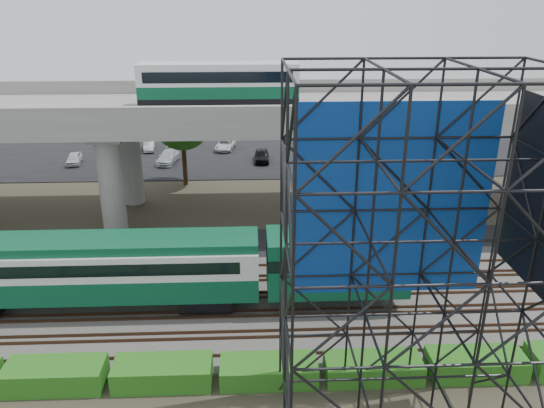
{
  "coord_description": "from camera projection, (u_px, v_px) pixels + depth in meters",
  "views": [
    {
      "loc": [
        0.28,
        -24.74,
        17.19
      ],
      "look_at": [
        1.59,
        6.0,
        4.96
      ],
      "focal_mm": 35.0,
      "sensor_mm": 36.0,
      "label": 1
    }
  ],
  "objects": [
    {
      "name": "scaffold_tower",
      "position": [
        409.0,
        279.0,
        19.37
      ],
      "size": [
        9.36,
        6.36,
        15.0
      ],
      "color": "black",
      "rests_on": "ground"
    },
    {
      "name": "overpass",
      "position": [
        244.0,
        118.0,
        41.12
      ],
      "size": [
        80.0,
        12.0,
        12.4
      ],
      "color": "#9E9B93",
      "rests_on": "ground"
    },
    {
      "name": "parked_cars",
      "position": [
        248.0,
        151.0,
        59.9
      ],
      "size": [
        38.01,
        9.53,
        1.31
      ],
      "color": "silver",
      "rests_on": "parking_lot"
    },
    {
      "name": "harbor_water",
      "position": [
        248.0,
        114.0,
        81.29
      ],
      "size": [
        140.0,
        40.0,
        0.03
      ],
      "primitive_type": "cube",
      "color": "slate",
      "rests_on": "ground"
    },
    {
      "name": "trees",
      "position": [
        188.0,
        151.0,
        42.07
      ],
      "size": [
        40.94,
        16.94,
        7.69
      ],
      "color": "#382314",
      "rests_on": "ground"
    },
    {
      "name": "service_road",
      "position": [
        248.0,
        244.0,
        39.04
      ],
      "size": [
        90.0,
        5.0,
        0.08
      ],
      "primitive_type": "cube",
      "color": "black",
      "rests_on": "ground"
    },
    {
      "name": "ballast_bed",
      "position": [
        248.0,
        306.0,
        31.13
      ],
      "size": [
        90.0,
        12.0,
        0.2
      ],
      "primitive_type": "cube",
      "color": "slate",
      "rests_on": "ground"
    },
    {
      "name": "commuter_train",
      "position": [
        127.0,
        267.0,
        29.83
      ],
      "size": [
        29.3,
        3.06,
        4.3
      ],
      "color": "black",
      "rests_on": "rail_tracks"
    },
    {
      "name": "rail_tracks",
      "position": [
        248.0,
        304.0,
        31.06
      ],
      "size": [
        90.0,
        9.52,
        0.16
      ],
      "color": "#472D1E",
      "rests_on": "ballast_bed"
    },
    {
      "name": "hedge_strip",
      "position": [
        269.0,
        370.0,
        25.15
      ],
      "size": [
        34.6,
        1.8,
        1.2
      ],
      "color": "#206316",
      "rests_on": "ground"
    },
    {
      "name": "ground",
      "position": [
        248.0,
        328.0,
        29.31
      ],
      "size": [
        140.0,
        140.0,
        0.0
      ],
      "primitive_type": "plane",
      "color": "#474233",
      "rests_on": "ground"
    },
    {
      "name": "parking_lot",
      "position": [
        248.0,
        154.0,
        60.86
      ],
      "size": [
        90.0,
        18.0,
        0.08
      ],
      "primitive_type": "cube",
      "color": "black",
      "rests_on": "ground"
    },
    {
      "name": "suv",
      "position": [
        191.0,
        239.0,
        38.23
      ],
      "size": [
        4.85,
        2.68,
        1.29
      ],
      "primitive_type": "imported",
      "rotation": [
        0.0,
        0.0,
        1.69
      ],
      "color": "black",
      "rests_on": "service_road"
    }
  ]
}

